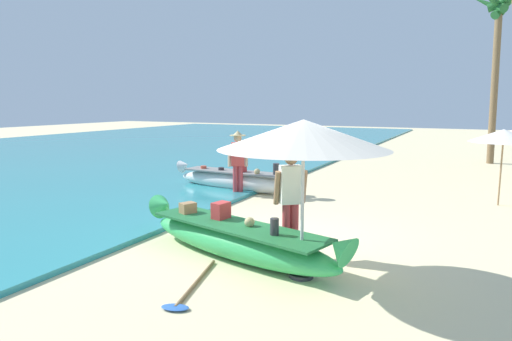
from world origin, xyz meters
TOP-DOWN VIEW (x-y plane):
  - ground_plane at (0.00, 0.00)m, footprint 80.00×80.00m
  - sea at (-14.39, 8.00)m, footprint 24.00×56.00m
  - boat_green_foreground at (-0.36, -1.03)m, footprint 4.29×1.76m
  - boat_white_midground at (-3.12, 3.97)m, footprint 4.22×0.89m
  - person_vendor_hatted at (-2.79, 3.45)m, footprint 0.58×0.46m
  - person_tourist_customer at (0.40, -0.55)m, footprint 0.56×0.50m
  - patio_umbrella_large at (0.90, -1.33)m, footprint 2.46×2.46m
  - parasol_row_0 at (3.66, 5.27)m, footprint 1.60×1.60m
  - palm_tree_far_behind at (3.52, 13.96)m, footprint 2.67×2.52m
  - paddle at (-0.28, -2.49)m, footprint 0.66×1.76m

SIDE VIEW (x-z plane):
  - ground_plane at x=0.00m, z-range 0.00..0.00m
  - paddle at x=-0.28m, z-range 0.00..0.06m
  - sea at x=-14.39m, z-range 0.00..0.10m
  - boat_white_midground at x=-3.12m, z-range -0.13..0.77m
  - boat_green_foreground at x=-0.36m, z-range -0.12..0.76m
  - person_tourist_customer at x=0.40m, z-range 0.12..1.89m
  - person_vendor_hatted at x=-2.79m, z-range 0.14..1.93m
  - parasol_row_0 at x=3.66m, z-range 0.79..2.70m
  - patio_umbrella_large at x=0.90m, z-range 0.94..3.27m
  - palm_tree_far_behind at x=3.52m, z-range 2.10..9.14m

